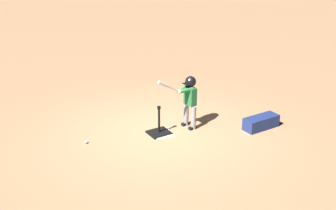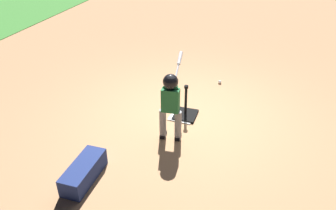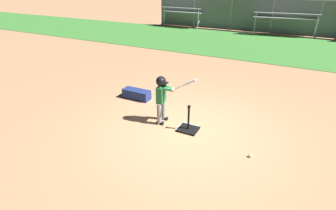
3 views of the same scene
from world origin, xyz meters
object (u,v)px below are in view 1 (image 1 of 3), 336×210
at_px(batter_child, 189,96).
at_px(equipment_bag, 261,122).
at_px(baseball, 86,142).
at_px(batting_tee, 159,130).

height_order(batter_child, equipment_bag, batter_child).
relative_size(baseball, equipment_bag, 0.09).
bearing_deg(equipment_bag, batter_child, -33.09).
distance_m(baseball, equipment_bag, 3.87).
bearing_deg(batting_tee, equipment_bag, 155.36).
xyz_separation_m(batter_child, baseball, (2.26, -0.46, -0.73)).
xyz_separation_m(batting_tee, batter_child, (-0.73, 0.07, 0.69)).
relative_size(batting_tee, baseball, 8.71).
xyz_separation_m(batting_tee, baseball, (1.54, -0.40, -0.04)).
distance_m(batting_tee, equipment_bag, 2.30).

